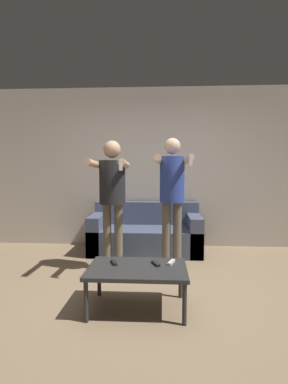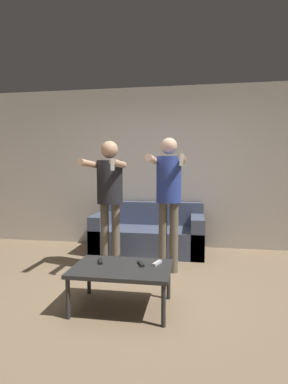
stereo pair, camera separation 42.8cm
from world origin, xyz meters
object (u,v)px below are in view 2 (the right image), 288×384
Objects in this scene: remote_mid at (100,261)px; coffee_table at (122,271)px; remote_far at (157,263)px; remote_near at (141,264)px; couch at (149,235)px; person_standing_left at (109,189)px; person_standing_right at (169,188)px.

coffee_table is at bearing -20.86° from remote_mid.
remote_near is at bearing -163.63° from remote_far.
couch is 1.90m from remote_near.
remote_far is (0.56, 0.03, 0.00)m from remote_mid.
remote_far is at bearing 16.37° from remote_near.
couch is 1.86× the size of coffee_table.
person_standing_left reaches higher than remote_far.
person_standing_right is at bearing 79.10° from remote_near.
remote_near is 0.99× the size of remote_far.
remote_far is at bearing -92.17° from person_standing_right.
coffee_table is at bearing -108.89° from person_standing_right.
couch is 1.27m from person_standing_left.
coffee_table is 6.14× the size of remote_near.
coffee_table is 0.20m from remote_near.
remote_near is at bearing -83.97° from couch.
couch is at bearing 96.03° from remote_near.
remote_near and remote_mid have the same top height.
couch is at bearing 66.94° from person_standing_left.
person_standing_left is 1.81× the size of coffee_table.
remote_far is (0.15, 0.04, 0.00)m from remote_near.
remote_near and remote_far have the same top height.
person_standing_left is 11.14× the size of remote_near.
coffee_table is at bearing -158.92° from remote_far.
person_standing_left reaches higher than coffee_table.
couch is 1.89m from remote_mid.
person_standing_right reaches higher than remote_far.
person_standing_right is 11.24× the size of remote_far.
couch is 1.01× the size of person_standing_right.
person_standing_left is 11.07× the size of remote_mid.
coffee_table is at bearing -155.01° from remote_near.
person_standing_right is at bearing 87.83° from remote_far.
remote_far is at bearing 3.50° from remote_mid.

